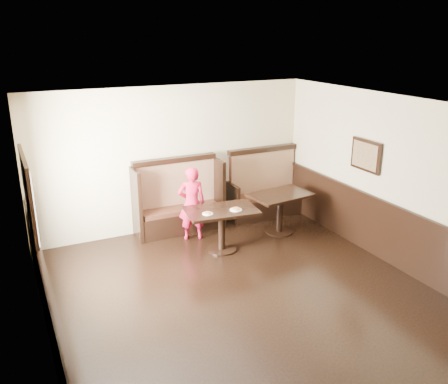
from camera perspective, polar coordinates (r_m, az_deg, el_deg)
ground at (r=6.83m, az=4.68°, el=-14.43°), size 7.00×7.00×0.00m
room_shell at (r=6.58m, az=1.31°, el=-9.00°), size 7.00×7.00×7.00m
booth_main at (r=9.28m, az=-5.53°, el=-1.54°), size 1.75×0.72×1.45m
booth_neighbor at (r=10.09m, az=4.91°, el=-0.12°), size 1.65×0.72×1.45m
table_main at (r=8.35m, az=-0.29°, el=-3.27°), size 1.31×0.91×0.78m
table_neighbor at (r=9.16m, az=6.75°, el=-1.40°), size 1.22×0.88×0.80m
child at (r=8.81m, az=-3.90°, el=-1.38°), size 0.58×0.46×1.41m
pizza_plate_left at (r=8.08m, az=-1.98°, el=-2.57°), size 0.19×0.19×0.03m
pizza_plate_right at (r=8.25m, az=1.43°, el=-2.09°), size 0.21×0.21×0.04m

